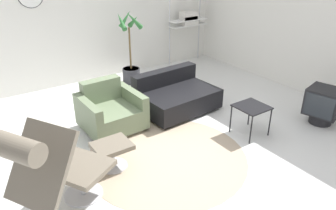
{
  "coord_description": "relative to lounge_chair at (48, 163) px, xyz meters",
  "views": [
    {
      "loc": [
        -2.37,
        -3.42,
        2.57
      ],
      "look_at": [
        0.01,
        0.04,
        0.55
      ],
      "focal_mm": 35.0,
      "sensor_mm": 36.0,
      "label": 1
    }
  ],
  "objects": [
    {
      "name": "armchair_red",
      "position": [
        1.3,
        1.44,
        -0.44
      ],
      "size": [
        0.89,
        0.85,
        0.73
      ],
      "rotation": [
        0.0,
        0.0,
        3.17
      ],
      "color": "silver",
      "rests_on": "ground_plane"
    },
    {
      "name": "wall_right",
      "position": [
        5.05,
        0.63,
        0.69
      ],
      "size": [
        0.06,
        12.0,
        2.8
      ],
      "color": "silver",
      "rests_on": "ground_plane"
    },
    {
      "name": "wall_back",
      "position": [
        1.85,
        3.64,
        0.69
      ],
      "size": [
        12.0,
        0.09,
        2.8
      ],
      "color": "silver",
      "rests_on": "ground_plane"
    },
    {
      "name": "potted_plant",
      "position": [
        2.51,
        2.97,
        -0.23
      ],
      "size": [
        0.45,
        0.45,
        1.52
      ],
      "color": "#333338",
      "rests_on": "ground_plane"
    },
    {
      "name": "couch_low",
      "position": [
        2.52,
        1.39,
        -0.47
      ],
      "size": [
        1.33,
        0.99,
        0.65
      ],
      "rotation": [
        0.0,
        0.0,
        3.2
      ],
      "color": "black",
      "rests_on": "ground_plane"
    },
    {
      "name": "side_table",
      "position": [
        2.96,
        0.08,
        -0.29
      ],
      "size": [
        0.45,
        0.45,
        0.47
      ],
      "color": "black",
      "rests_on": "ground_plane"
    },
    {
      "name": "ground_plane",
      "position": [
        1.85,
        0.63,
        -0.71
      ],
      "size": [
        12.0,
        12.0,
        0.0
      ],
      "primitive_type": "plane",
      "color": "silver"
    },
    {
      "name": "lounge_chair",
      "position": [
        0.0,
        0.0,
        0.0
      ],
      "size": [
        1.25,
        1.05,
        1.18
      ],
      "rotation": [
        0.0,
        0.0,
        -1.06
      ],
      "color": "#BCBCC1",
      "rests_on": "ground_plane"
    },
    {
      "name": "ottoman",
      "position": [
        0.88,
        0.5,
        -0.46
      ],
      "size": [
        0.47,
        0.4,
        0.34
      ],
      "color": "#BCBCC1",
      "rests_on": "ground_plane"
    },
    {
      "name": "round_rug",
      "position": [
        1.56,
        0.27,
        -0.71
      ],
      "size": [
        2.18,
        2.18,
        0.01
      ],
      "color": "tan",
      "rests_on": "ground_plane"
    },
    {
      "name": "crt_television",
      "position": [
        4.16,
        -0.33,
        -0.38
      ],
      "size": [
        0.57,
        0.6,
        0.59
      ],
      "rotation": [
        0.0,
        0.0,
        1.8
      ],
      "color": "black",
      "rests_on": "ground_plane"
    },
    {
      "name": "shelf_unit",
      "position": [
        4.28,
        3.35,
        0.34
      ],
      "size": [
        0.95,
        0.28,
        1.74
      ],
      "color": "#BCBCC1",
      "rests_on": "ground_plane"
    }
  ]
}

